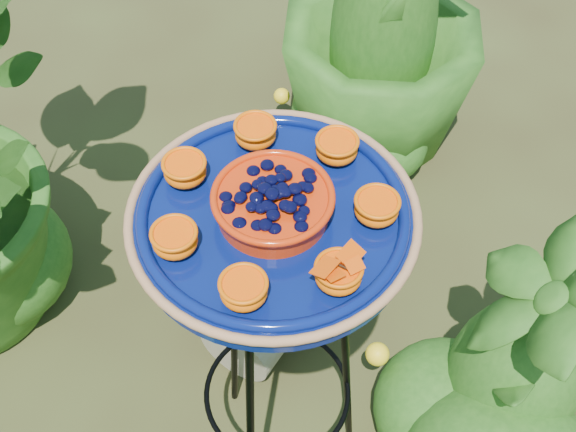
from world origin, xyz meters
name	(u,v)px	position (x,y,z in m)	size (l,w,h in m)	color
ground_plane	(274,392)	(0.00, 0.00, 0.00)	(20.00, 20.00, 0.00)	#312815
tripod_stand	(276,339)	(-0.06, -0.13, 0.50)	(0.34, 0.35, 0.83)	black
feeder_dish	(273,215)	(-0.06, -0.13, 0.87)	(0.48, 0.48, 0.10)	#071352
driftwood_log	(297,271)	(0.20, 0.22, 0.10)	(0.19, 0.19, 0.57)	tan
shrub_front_right	(526,350)	(0.41, -0.33, 0.35)	(0.37, 0.25, 0.70)	#214E14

